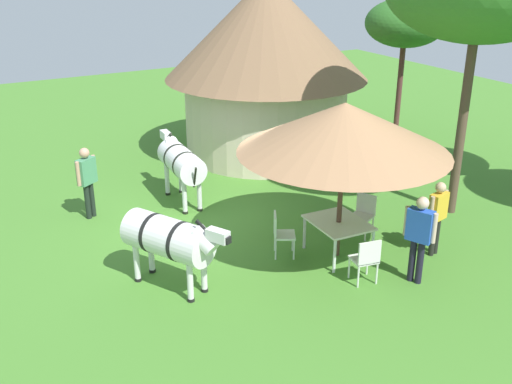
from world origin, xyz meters
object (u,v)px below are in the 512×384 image
at_px(zebra_by_umbrella, 170,239).
at_px(shade_umbrella, 344,128).
at_px(thatched_hut, 266,59).
at_px(guest_behind_table, 419,232).
at_px(acacia_tree_left_background, 405,24).
at_px(patio_chair_west_end, 280,232).
at_px(standing_watcher, 87,176).
at_px(zebra_nearest_camera, 181,161).
at_px(patio_chair_east_end, 366,258).
at_px(patio_dining_table, 338,225).
at_px(patio_chair_near_hut, 364,212).
at_px(guest_beside_umbrella, 438,212).

bearing_deg(zebra_by_umbrella, shade_umbrella, 144.49).
bearing_deg(thatched_hut, guest_behind_table, -9.81).
bearing_deg(acacia_tree_left_background, patio_chair_west_end, -55.51).
xyz_separation_m(thatched_hut, standing_watcher, (2.12, -5.84, -1.78)).
height_order(guest_behind_table, acacia_tree_left_background, acacia_tree_left_background).
distance_m(standing_watcher, zebra_nearest_camera, 2.19).
distance_m(patio_chair_west_end, zebra_nearest_camera, 3.58).
bearing_deg(patio_chair_east_end, acacia_tree_left_background, 55.70).
xyz_separation_m(shade_umbrella, patio_chair_west_end, (-0.55, -1.01, -2.14)).
relative_size(shade_umbrella, patio_dining_table, 3.15).
bearing_deg(zebra_nearest_camera, shade_umbrella, -64.58).
bearing_deg(acacia_tree_left_background, shade_umbrella, -48.80).
distance_m(guest_behind_table, acacia_tree_left_background, 9.78).
relative_size(thatched_hut, patio_dining_table, 4.55).
xyz_separation_m(thatched_hut, patio_chair_near_hut, (5.84, -0.96, -2.26)).
height_order(patio_chair_west_end, zebra_nearest_camera, zebra_nearest_camera).
xyz_separation_m(patio_chair_near_hut, acacia_tree_left_background, (-5.29, 5.57, 3.04)).
bearing_deg(shade_umbrella, guest_behind_table, 22.55).
relative_size(standing_watcher, zebra_nearest_camera, 0.71).
bearing_deg(guest_behind_table, patio_dining_table, -1.42).
relative_size(patio_chair_west_end, guest_behind_table, 0.53).
bearing_deg(acacia_tree_left_background, standing_watcher, -81.52).
height_order(shade_umbrella, zebra_nearest_camera, shade_umbrella).
distance_m(thatched_hut, zebra_by_umbrella, 8.14).
xyz_separation_m(patio_dining_table, zebra_by_umbrella, (-0.47, -3.34, 0.32)).
bearing_deg(zebra_nearest_camera, standing_watcher, 178.01).
distance_m(patio_dining_table, standing_watcher, 5.72).
xyz_separation_m(guest_behind_table, acacia_tree_left_background, (-7.32, 5.97, 2.54)).
xyz_separation_m(patio_chair_east_end, standing_watcher, (-5.36, -3.64, 0.48)).
distance_m(shade_umbrella, patio_chair_east_end, 2.43).
bearing_deg(guest_beside_umbrella, shade_umbrella, -41.23).
bearing_deg(patio_chair_near_hut, patio_chair_east_end, 117.06).
distance_m(thatched_hut, standing_watcher, 6.46).
distance_m(patio_dining_table, zebra_nearest_camera, 4.38).
xyz_separation_m(shade_umbrella, acacia_tree_left_background, (-5.78, 6.61, 0.90)).
distance_m(patio_chair_near_hut, acacia_tree_left_background, 8.26).
relative_size(patio_chair_east_end, guest_beside_umbrella, 0.58).
relative_size(patio_chair_near_hut, zebra_nearest_camera, 0.38).
height_order(patio_chair_near_hut, guest_beside_umbrella, guest_beside_umbrella).
relative_size(thatched_hut, patio_chair_near_hut, 6.45).
relative_size(shade_umbrella, standing_watcher, 2.41).
xyz_separation_m(patio_chair_west_end, zebra_nearest_camera, (-3.48, -0.66, 0.51)).
xyz_separation_m(patio_chair_west_end, zebra_by_umbrella, (0.09, -2.33, 0.46)).
bearing_deg(acacia_tree_left_background, guest_beside_umbrella, -36.15).
distance_m(guest_beside_umbrella, zebra_nearest_camera, 5.99).
relative_size(thatched_hut, patio_chair_east_end, 6.45).
height_order(thatched_hut, patio_chair_west_end, thatched_hut).
height_order(zebra_nearest_camera, zebra_by_umbrella, zebra_nearest_camera).
relative_size(zebra_by_umbrella, acacia_tree_left_background, 0.49).
xyz_separation_m(guest_beside_umbrella, zebra_by_umbrella, (-1.37, -5.06, 0.05)).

